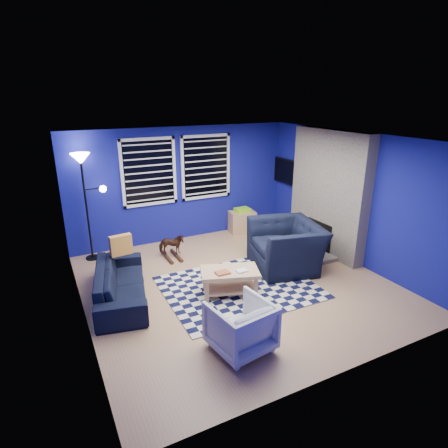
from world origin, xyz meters
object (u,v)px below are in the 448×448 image
(sofa, at_px, (121,283))
(cabinet, at_px, (242,221))
(coffee_table, at_px, (230,277))
(floor_lamp, at_px, (84,174))
(armchair_big, at_px, (286,246))
(tv, at_px, (288,172))
(rocking_horse, at_px, (171,245))
(armchair_bent, at_px, (240,326))

(sofa, height_order, cabinet, cabinet)
(coffee_table, relative_size, floor_lamp, 0.50)
(sofa, distance_m, armchair_big, 3.07)
(floor_lamp, bearing_deg, armchair_big, -32.61)
(tv, height_order, cabinet, tv)
(rocking_horse, bearing_deg, coffee_table, -144.77)
(armchair_bent, xyz_separation_m, coffee_table, (0.52, 1.29, -0.02))
(armchair_big, distance_m, rocking_horse, 2.27)
(sofa, bearing_deg, cabinet, -48.67)
(tv, xyz_separation_m, rocking_horse, (-3.09, -0.45, -1.11))
(armchair_bent, height_order, rocking_horse, armchair_bent)
(armchair_bent, distance_m, rocking_horse, 3.11)
(coffee_table, xyz_separation_m, floor_lamp, (-1.78, 2.51, 1.41))
(sofa, height_order, armchair_bent, armchair_bent)
(tv, bearing_deg, armchair_bent, -132.34)
(armchair_bent, distance_m, cabinet, 4.38)
(tv, distance_m, rocking_horse, 3.31)
(tv, bearing_deg, coffee_table, -140.20)
(armchair_big, distance_m, armchair_bent, 2.62)
(sofa, xyz_separation_m, coffee_table, (1.62, -0.67, 0.04))
(coffee_table, bearing_deg, armchair_big, 17.49)
(armchair_bent, height_order, cabinet, armchair_bent)
(armchair_bent, relative_size, coffee_table, 0.71)
(rocking_horse, xyz_separation_m, floor_lamp, (-1.41, 0.69, 1.45))
(sofa, xyz_separation_m, floor_lamp, (-0.16, 1.84, 1.45))
(rocking_horse, bearing_deg, armchair_big, -103.18)
(rocking_horse, relative_size, coffee_table, 0.49)
(sofa, distance_m, floor_lamp, 2.35)
(sofa, xyz_separation_m, cabinet, (3.27, 1.84, -0.02))
(floor_lamp, bearing_deg, sofa, -85.09)
(rocking_horse, height_order, coffee_table, rocking_horse)
(rocking_horse, distance_m, floor_lamp, 2.14)
(sofa, relative_size, rocking_horse, 3.71)
(sofa, distance_m, rocking_horse, 1.70)
(cabinet, relative_size, floor_lamp, 0.31)
(armchair_bent, height_order, coffee_table, armchair_bent)
(sofa, height_order, floor_lamp, floor_lamp)
(armchair_big, relative_size, coffee_table, 1.26)
(armchair_big, height_order, floor_lamp, floor_lamp)
(tv, relative_size, armchair_big, 0.75)
(armchair_big, bearing_deg, cabinet, -173.14)
(sofa, distance_m, armchair_bent, 2.25)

